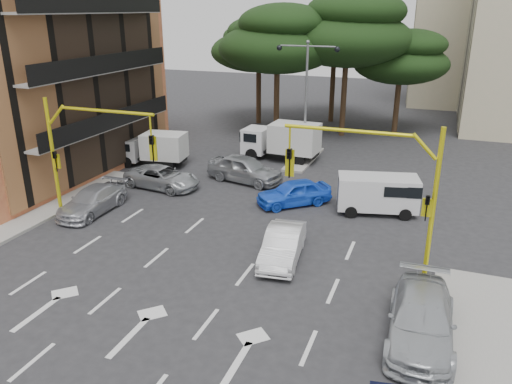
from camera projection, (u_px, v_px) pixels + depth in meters
ground at (199, 266)px, 20.25m from camera, size 120.00×120.00×0.00m
median_strip at (304, 159)px, 34.28m from camera, size 1.40×6.00×0.15m
apartment_beige_far at (499, 23)px, 51.75m from camera, size 16.20×12.15×16.70m
pine_left_near at (278, 39)px, 38.19m from camera, size 9.15×9.15×10.23m
pine_center at (348, 29)px, 38.06m from camera, size 9.98×9.98×11.16m
pine_left_far at (259, 44)px, 42.93m from camera, size 8.32×8.32×9.30m
pine_right at (402, 57)px, 39.23m from camera, size 7.49×7.49×8.37m
pine_back at (336, 35)px, 43.35m from camera, size 9.15×9.15×10.23m
signal_mast_right at (385, 179)px, 18.42m from camera, size 5.79×0.37×6.00m
signal_mast_left at (82, 146)px, 22.88m from camera, size 5.79×0.37×6.00m
street_lamp_center at (307, 80)px, 32.42m from camera, size 4.16×0.36×7.77m
car_white_hatch at (283, 245)px, 20.53m from camera, size 1.91×4.19×1.33m
car_blue_compact at (294, 193)px, 26.31m from camera, size 4.05×3.81×1.35m
car_silver_wagon at (92, 201)px, 25.34m from camera, size 1.81×4.36×1.26m
car_silver_cross_a at (162, 177)px, 28.83m from camera, size 4.71×2.60×1.25m
car_silver_cross_b at (245, 169)px, 29.81m from camera, size 4.97×2.84×1.59m
car_silver_parked at (421, 319)px, 15.55m from camera, size 2.16×4.98×1.43m
van_white at (377, 194)px, 25.17m from camera, size 4.25×2.65×1.97m
box_truck_a at (153, 149)px, 32.75m from camera, size 4.72×2.52×2.21m
box_truck_b at (281, 141)px, 33.90m from camera, size 5.36×2.46×2.59m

